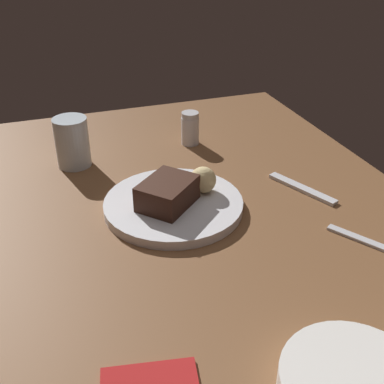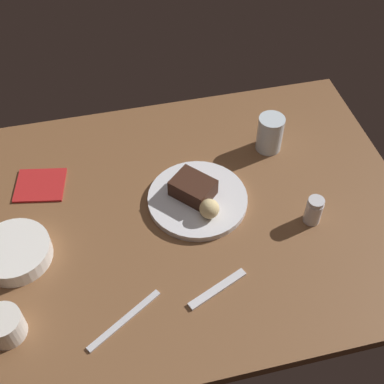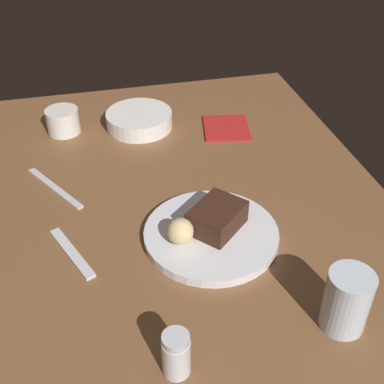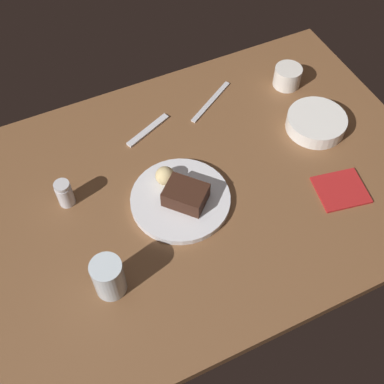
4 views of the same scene
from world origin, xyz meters
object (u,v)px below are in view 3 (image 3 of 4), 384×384
object	(u,v)px
bread_roll	(180,231)
dessert_spoon	(72,253)
chocolate_cake_slice	(217,217)
folded_napkin	(226,128)
coffee_cup	(63,121)
dessert_plate	(211,235)
water_glass	(347,301)
side_bowl	(139,120)
butter_knife	(55,188)
salt_shaker	(176,354)

from	to	relation	value
bread_roll	dessert_spoon	size ratio (longest dim) A/B	0.32
chocolate_cake_slice	folded_napkin	size ratio (longest dim) A/B	0.81
coffee_cup	folded_napkin	distance (cm)	40.41
dessert_plate	water_glass	bearing A→B (deg)	31.60
dessert_plate	bread_roll	distance (cm)	7.10
side_bowl	folded_napkin	size ratio (longest dim) A/B	1.33
coffee_cup	dessert_spoon	distance (cm)	44.73
bread_roll	dessert_spoon	world-z (taller)	bread_roll
water_glass	coffee_cup	distance (cm)	80.30
bread_roll	water_glass	bearing A→B (deg)	42.93
water_glass	coffee_cup	xyz separation A→B (cm)	(-69.82, -39.61, -2.17)
coffee_cup	butter_knife	world-z (taller)	coffee_cup
salt_shaker	folded_napkin	size ratio (longest dim) A/B	0.61
salt_shaker	water_glass	size ratio (longest dim) A/B	0.73
dessert_plate	salt_shaker	bearing A→B (deg)	-25.11
dessert_spoon	chocolate_cake_slice	bearing A→B (deg)	65.27
water_glass	side_bowl	world-z (taller)	water_glass
side_bowl	butter_knife	world-z (taller)	side_bowl
bread_roll	coffee_cup	distance (cm)	51.34
dessert_spoon	butter_knife	size ratio (longest dim) A/B	0.79
salt_shaker	coffee_cup	size ratio (longest dim) A/B	0.95
dessert_plate	coffee_cup	bearing A→B (deg)	-151.50
bread_roll	folded_napkin	xyz separation A→B (cm)	(-39.69, 20.51, -3.87)
folded_napkin	chocolate_cake_slice	bearing A→B (deg)	-19.27
dessert_plate	dessert_spoon	bearing A→B (deg)	-93.74
chocolate_cake_slice	side_bowl	xyz separation A→B (cm)	(-43.46, -7.92, -2.03)
dessert_plate	bread_roll	world-z (taller)	bread_roll
dessert_plate	salt_shaker	xyz separation A→B (cm)	(25.62, -12.01, 2.86)
side_bowl	coffee_cup	distance (cm)	18.65
water_glass	butter_knife	world-z (taller)	water_glass
chocolate_cake_slice	butter_knife	size ratio (longest dim) A/B	0.52
water_glass	butter_knife	size ratio (longest dim) A/B	0.55
dessert_spoon	folded_napkin	distance (cm)	54.08
bread_roll	butter_knife	distance (cm)	32.64
side_bowl	butter_knife	xyz separation A→B (cm)	(21.81, -21.38, -1.78)
dessert_plate	side_bowl	bearing A→B (deg)	-171.50
dessert_plate	chocolate_cake_slice	xyz separation A→B (cm)	(-0.88, 1.29, 3.19)
water_glass	side_bowl	size ratio (longest dim) A/B	0.63
dessert_plate	butter_knife	world-z (taller)	dessert_plate
butter_knife	folded_napkin	world-z (taller)	folded_napkin
chocolate_cake_slice	water_glass	size ratio (longest dim) A/B	0.96
chocolate_cake_slice	coffee_cup	xyz separation A→B (cm)	(-45.42, -26.43, -1.04)
chocolate_cake_slice	coffee_cup	distance (cm)	52.56
salt_shaker	water_glass	xyz separation A→B (cm)	(-2.11, 26.47, 1.47)
salt_shaker	water_glass	bearing A→B (deg)	94.56
coffee_cup	folded_napkin	xyz separation A→B (cm)	(7.99, 39.52, -2.72)
dessert_plate	folded_napkin	size ratio (longest dim) A/B	2.02
salt_shaker	side_bowl	bearing A→B (deg)	175.60
chocolate_cake_slice	dessert_spoon	size ratio (longest dim) A/B	0.66
dessert_plate	side_bowl	xyz separation A→B (cm)	(-44.34, -6.63, 1.16)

